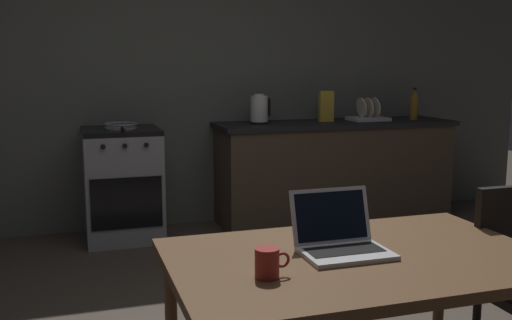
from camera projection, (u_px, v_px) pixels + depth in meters
The scene contains 11 objects.
back_wall at pixel (214, 67), 5.21m from camera, with size 6.40×0.10×2.79m, color #575B54.
kitchen_counter at pixel (334, 171), 5.34m from camera, with size 2.16×0.64×0.91m.
stove_oven at pixel (123, 184), 4.77m from camera, with size 0.60×0.62×0.91m.
dining_table at pixel (357, 272), 2.17m from camera, with size 1.38×0.87×0.72m.
laptop at pixel (341, 241), 2.18m from camera, with size 0.32×0.29×0.22m.
electric_kettle at pixel (259, 110), 5.03m from camera, with size 0.18×0.16×0.26m.
bottle at pixel (414, 105), 5.43m from camera, with size 0.07×0.07×0.29m.
frying_pan at pixel (121, 126), 4.67m from camera, with size 0.27×0.44×0.05m.
coffee_mug at pixel (268, 263), 1.92m from camera, with size 0.12×0.08×0.10m.
cereal_box at pixel (326, 106), 5.24m from camera, with size 0.13×0.05×0.27m.
dish_rack at pixel (368, 115), 5.36m from camera, with size 0.34×0.26×0.21m.
Camera 1 is at (-0.95, -2.61, 1.42)m, focal length 41.31 mm.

